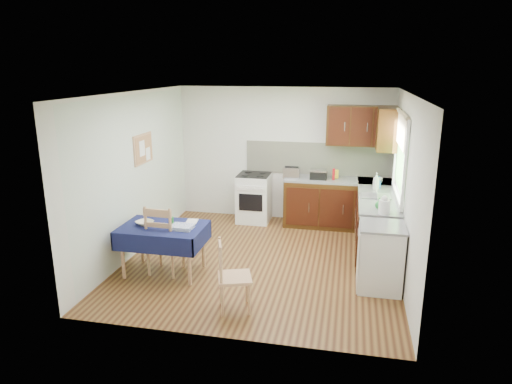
% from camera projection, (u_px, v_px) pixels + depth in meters
% --- Properties ---
extents(floor, '(4.20, 4.20, 0.00)m').
position_uv_depth(floor, '(261.00, 260.00, 6.95)').
color(floor, '#452412').
rests_on(floor, ground).
extents(ceiling, '(4.00, 4.20, 0.02)m').
position_uv_depth(ceiling, '(262.00, 93.00, 6.28)').
color(ceiling, white).
rests_on(ceiling, wall_back).
extents(wall_back, '(4.00, 0.02, 2.50)m').
position_uv_depth(wall_back, '(283.00, 155.00, 8.60)').
color(wall_back, silver).
rests_on(wall_back, ground).
extents(wall_front, '(4.00, 0.02, 2.50)m').
position_uv_depth(wall_front, '(222.00, 230.00, 4.64)').
color(wall_front, silver).
rests_on(wall_front, ground).
extents(wall_left, '(0.02, 4.20, 2.50)m').
position_uv_depth(wall_left, '(134.00, 175.00, 7.01)').
color(wall_left, silver).
rests_on(wall_left, ground).
extents(wall_right, '(0.02, 4.20, 2.50)m').
position_uv_depth(wall_right, '(405.00, 188.00, 6.22)').
color(wall_right, silver).
rests_on(wall_right, ground).
extents(base_cabinets, '(1.90, 2.30, 0.86)m').
position_uv_depth(base_cabinets, '(354.00, 214.00, 7.75)').
color(base_cabinets, black).
rests_on(base_cabinets, ground).
extents(worktop_back, '(1.90, 0.60, 0.04)m').
position_uv_depth(worktop_back, '(338.00, 180.00, 8.21)').
color(worktop_back, slate).
rests_on(worktop_back, base_cabinets).
extents(worktop_right, '(0.60, 1.70, 0.04)m').
position_uv_depth(worktop_right, '(378.00, 200.00, 6.99)').
color(worktop_right, slate).
rests_on(worktop_right, base_cabinets).
extents(worktop_corner, '(0.60, 0.60, 0.04)m').
position_uv_depth(worktop_corner, '(375.00, 182.00, 8.08)').
color(worktop_corner, slate).
rests_on(worktop_corner, base_cabinets).
extents(splashback, '(2.70, 0.02, 0.60)m').
position_uv_depth(splashback, '(318.00, 159.00, 8.47)').
color(splashback, beige).
rests_on(splashback, wall_back).
extents(upper_cabinets, '(1.20, 0.85, 0.70)m').
position_uv_depth(upper_cabinets, '(369.00, 127.00, 7.85)').
color(upper_cabinets, black).
rests_on(upper_cabinets, wall_back).
extents(stove, '(0.60, 0.61, 0.92)m').
position_uv_depth(stove, '(254.00, 198.00, 8.62)').
color(stove, white).
rests_on(stove, ground).
extents(window, '(0.04, 1.48, 1.26)m').
position_uv_depth(window, '(401.00, 150.00, 6.78)').
color(window, '#2B5824').
rests_on(window, wall_right).
extents(fridge, '(0.58, 0.60, 0.89)m').
position_uv_depth(fridge, '(380.00, 257.00, 5.98)').
color(fridge, white).
rests_on(fridge, ground).
extents(corkboard, '(0.04, 0.62, 0.47)m').
position_uv_depth(corkboard, '(143.00, 149.00, 7.20)').
color(corkboard, '#A17050').
rests_on(corkboard, wall_left).
extents(dining_table, '(1.17, 0.79, 0.70)m').
position_uv_depth(dining_table, '(163.00, 233.00, 6.39)').
color(dining_table, '#0D1536').
rests_on(dining_table, ground).
extents(chair_far, '(0.47, 0.47, 1.02)m').
position_uv_depth(chair_far, '(163.00, 238.00, 6.39)').
color(chair_far, '#A17050').
rests_on(chair_far, ground).
extents(chair_near, '(0.49, 0.49, 0.88)m').
position_uv_depth(chair_near, '(231.00, 274.00, 5.44)').
color(chair_near, '#A17050').
rests_on(chair_near, ground).
extents(toaster, '(0.29, 0.18, 0.22)m').
position_uv_depth(toaster, '(292.00, 173.00, 8.24)').
color(toaster, '#B8B9BD').
rests_on(toaster, worktop_back).
extents(sandwich_press, '(0.30, 0.26, 0.17)m').
position_uv_depth(sandwich_press, '(319.00, 174.00, 8.20)').
color(sandwich_press, black).
rests_on(sandwich_press, worktop_back).
extents(sauce_bottle, '(0.05, 0.05, 0.21)m').
position_uv_depth(sauce_bottle, '(334.00, 174.00, 8.11)').
color(sauce_bottle, red).
rests_on(sauce_bottle, worktop_back).
extents(yellow_packet, '(0.12, 0.10, 0.15)m').
position_uv_depth(yellow_packet, '(335.00, 174.00, 8.25)').
color(yellow_packet, yellow).
rests_on(yellow_packet, worktop_back).
extents(dish_rack, '(0.44, 0.34, 0.21)m').
position_uv_depth(dish_rack, '(376.00, 195.00, 7.08)').
color(dish_rack, gray).
rests_on(dish_rack, worktop_right).
extents(kettle, '(0.15, 0.15, 0.26)m').
position_uv_depth(kettle, '(384.00, 206.00, 6.24)').
color(kettle, white).
rests_on(kettle, worktop_right).
extents(cup, '(0.15, 0.15, 0.10)m').
position_uv_depth(cup, '(379.00, 180.00, 7.91)').
color(cup, white).
rests_on(cup, worktop_back).
extents(soap_bottle_a, '(0.13, 0.13, 0.29)m').
position_uv_depth(soap_bottle_a, '(376.00, 181.00, 7.44)').
color(soap_bottle_a, white).
rests_on(soap_bottle_a, worktop_right).
extents(soap_bottle_b, '(0.12, 0.12, 0.20)m').
position_uv_depth(soap_bottle_b, '(377.00, 182.00, 7.56)').
color(soap_bottle_b, '#1E5AB4').
rests_on(soap_bottle_b, worktop_right).
extents(soap_bottle_c, '(0.12, 0.12, 0.15)m').
position_uv_depth(soap_bottle_c, '(379.00, 203.00, 6.48)').
color(soap_bottle_c, '#238132').
rests_on(soap_bottle_c, worktop_right).
extents(plate_bowl, '(0.30, 0.30, 0.06)m').
position_uv_depth(plate_bowl, '(145.00, 223.00, 6.40)').
color(plate_bowl, beige).
rests_on(plate_bowl, dining_table).
extents(book, '(0.19, 0.24, 0.02)m').
position_uv_depth(book, '(186.00, 222.00, 6.52)').
color(book, white).
rests_on(book, dining_table).
extents(spice_jar, '(0.05, 0.05, 0.10)m').
position_uv_depth(spice_jar, '(172.00, 220.00, 6.46)').
color(spice_jar, '#23802F').
rests_on(spice_jar, dining_table).
extents(tea_towel, '(0.30, 0.24, 0.05)m').
position_uv_depth(tea_towel, '(182.00, 227.00, 6.24)').
color(tea_towel, navy).
rests_on(tea_towel, dining_table).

